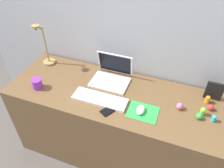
{
  "coord_description": "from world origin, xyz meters",
  "views": [
    {
      "loc": [
        0.4,
        -1.16,
        1.87
      ],
      "look_at": [
        -0.04,
        0.0,
        0.83
      ],
      "focal_mm": 34.76,
      "sensor_mm": 36.0,
      "label": 1
    }
  ],
  "objects_px": {
    "toy_figurine_pink": "(180,106)",
    "toy_figurine_lime": "(203,111)",
    "desk_lamp": "(44,46)",
    "toy_figurine_green": "(199,116)",
    "keyboard": "(100,99)",
    "mouse": "(141,110)",
    "coffee_mug": "(37,84)",
    "laptop": "(112,74)",
    "cell_phone": "(109,110)",
    "picture_frame": "(214,91)",
    "toy_figurine_red": "(211,108)",
    "toy_figurine_orange": "(208,99)",
    "toy_figurine_cyan": "(214,118)"
  },
  "relations": [
    {
      "from": "keyboard",
      "to": "cell_phone",
      "type": "relative_size",
      "value": 3.2
    },
    {
      "from": "toy_figurine_pink",
      "to": "keyboard",
      "type": "bearing_deg",
      "value": -168.22
    },
    {
      "from": "cell_phone",
      "to": "toy_figurine_red",
      "type": "height_order",
      "value": "toy_figurine_red"
    },
    {
      "from": "laptop",
      "to": "toy_figurine_pink",
      "type": "xyz_separation_m",
      "value": [
        0.57,
        -0.15,
        -0.03
      ]
    },
    {
      "from": "desk_lamp",
      "to": "toy_figurine_green",
      "type": "distance_m",
      "value": 1.35
    },
    {
      "from": "picture_frame",
      "to": "toy_figurine_red",
      "type": "relative_size",
      "value": 3.32
    },
    {
      "from": "toy_figurine_pink",
      "to": "toy_figurine_orange",
      "type": "distance_m",
      "value": 0.23
    },
    {
      "from": "desk_lamp",
      "to": "toy_figurine_green",
      "type": "bearing_deg",
      "value": -8.12
    },
    {
      "from": "laptop",
      "to": "toy_figurine_green",
      "type": "bearing_deg",
      "value": -15.62
    },
    {
      "from": "coffee_mug",
      "to": "toy_figurine_lime",
      "type": "height_order",
      "value": "coffee_mug"
    },
    {
      "from": "coffee_mug",
      "to": "toy_figurine_pink",
      "type": "height_order",
      "value": "coffee_mug"
    },
    {
      "from": "toy_figurine_pink",
      "to": "toy_figurine_green",
      "type": "distance_m",
      "value": 0.14
    },
    {
      "from": "toy_figurine_orange",
      "to": "laptop",
      "type": "bearing_deg",
      "value": 179.04
    },
    {
      "from": "cell_phone",
      "to": "picture_frame",
      "type": "height_order",
      "value": "picture_frame"
    },
    {
      "from": "laptop",
      "to": "toy_figurine_orange",
      "type": "distance_m",
      "value": 0.75
    },
    {
      "from": "laptop",
      "to": "toy_figurine_lime",
      "type": "xyz_separation_m",
      "value": [
        0.72,
        -0.15,
        -0.02
      ]
    },
    {
      "from": "mouse",
      "to": "toy_figurine_lime",
      "type": "xyz_separation_m",
      "value": [
        0.4,
        0.13,
        0.01
      ]
    },
    {
      "from": "cell_phone",
      "to": "toy_figurine_green",
      "type": "bearing_deg",
      "value": 43.61
    },
    {
      "from": "toy_figurine_green",
      "to": "keyboard",
      "type": "bearing_deg",
      "value": -174.23
    },
    {
      "from": "keyboard",
      "to": "toy_figurine_lime",
      "type": "relative_size",
      "value": 6.45
    },
    {
      "from": "picture_frame",
      "to": "toy_figurine_cyan",
      "type": "height_order",
      "value": "picture_frame"
    },
    {
      "from": "toy_figurine_red",
      "to": "toy_figurine_orange",
      "type": "xyz_separation_m",
      "value": [
        -0.03,
        0.07,
        0.01
      ]
    },
    {
      "from": "mouse",
      "to": "toy_figurine_cyan",
      "type": "distance_m",
      "value": 0.49
    },
    {
      "from": "toy_figurine_green",
      "to": "laptop",
      "type": "bearing_deg",
      "value": 164.38
    },
    {
      "from": "laptop",
      "to": "toy_figurine_red",
      "type": "distance_m",
      "value": 0.78
    },
    {
      "from": "toy_figurine_lime",
      "to": "toy_figurine_green",
      "type": "relative_size",
      "value": 1.37
    },
    {
      "from": "keyboard",
      "to": "coffee_mug",
      "type": "bearing_deg",
      "value": -175.49
    },
    {
      "from": "toy_figurine_orange",
      "to": "toy_figurine_cyan",
      "type": "bearing_deg",
      "value": -74.8
    },
    {
      "from": "toy_figurine_pink",
      "to": "toy_figurine_lime",
      "type": "height_order",
      "value": "toy_figurine_lime"
    },
    {
      "from": "desk_lamp",
      "to": "toy_figurine_orange",
      "type": "relative_size",
      "value": 6.44
    },
    {
      "from": "toy_figurine_lime",
      "to": "toy_figurine_green",
      "type": "bearing_deg",
      "value": -111.87
    },
    {
      "from": "mouse",
      "to": "cell_phone",
      "type": "bearing_deg",
      "value": -163.26
    },
    {
      "from": "coffee_mug",
      "to": "toy_figurine_green",
      "type": "height_order",
      "value": "coffee_mug"
    },
    {
      "from": "keyboard",
      "to": "toy_figurine_cyan",
      "type": "relative_size",
      "value": 7.68
    },
    {
      "from": "toy_figurine_red",
      "to": "toy_figurine_cyan",
      "type": "xyz_separation_m",
      "value": [
        0.02,
        -0.1,
        0.0
      ]
    },
    {
      "from": "coffee_mug",
      "to": "toy_figurine_red",
      "type": "distance_m",
      "value": 1.3
    },
    {
      "from": "cell_phone",
      "to": "toy_figurine_red",
      "type": "bearing_deg",
      "value": 51.16
    },
    {
      "from": "keyboard",
      "to": "cell_phone",
      "type": "xyz_separation_m",
      "value": [
        0.1,
        -0.07,
        -0.01
      ]
    },
    {
      "from": "mouse",
      "to": "picture_frame",
      "type": "distance_m",
      "value": 0.56
    },
    {
      "from": "mouse",
      "to": "laptop",
      "type": "bearing_deg",
      "value": 138.84
    },
    {
      "from": "toy_figurine_red",
      "to": "toy_figurine_pink",
      "type": "height_order",
      "value": "toy_figurine_pink"
    },
    {
      "from": "toy_figurine_pink",
      "to": "mouse",
      "type": "bearing_deg",
      "value": -153.18
    },
    {
      "from": "picture_frame",
      "to": "mouse",
      "type": "bearing_deg",
      "value": -145.42
    },
    {
      "from": "desk_lamp",
      "to": "toy_figurine_orange",
      "type": "distance_m",
      "value": 1.38
    },
    {
      "from": "toy_figurine_pink",
      "to": "toy_figurine_cyan",
      "type": "distance_m",
      "value": 0.23
    },
    {
      "from": "keyboard",
      "to": "picture_frame",
      "type": "distance_m",
      "value": 0.84
    },
    {
      "from": "keyboard",
      "to": "desk_lamp",
      "type": "distance_m",
      "value": 0.7
    },
    {
      "from": "mouse",
      "to": "toy_figurine_pink",
      "type": "height_order",
      "value": "toy_figurine_pink"
    },
    {
      "from": "picture_frame",
      "to": "toy_figurine_pink",
      "type": "bearing_deg",
      "value": -137.76
    },
    {
      "from": "laptop",
      "to": "toy_figurine_lime",
      "type": "distance_m",
      "value": 0.74
    }
  ]
}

